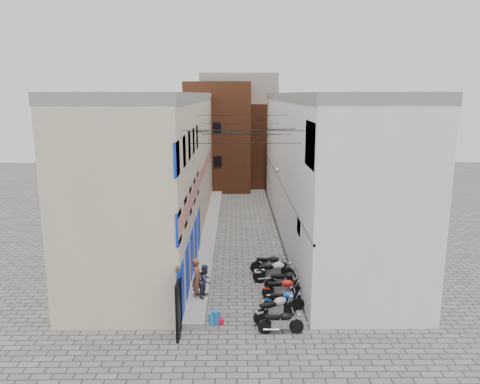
{
  "coord_description": "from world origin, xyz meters",
  "views": [
    {
      "loc": [
        -0.39,
        -16.56,
        8.93
      ],
      "look_at": [
        -0.11,
        11.62,
        3.0
      ],
      "focal_mm": 35.0,
      "sensor_mm": 36.0,
      "label": 1
    }
  ],
  "objects_px": {
    "motorcycle_g": "(270,263)",
    "water_jug_near": "(212,318)",
    "motorcycle_a": "(281,321)",
    "motorcycle_f": "(274,270)",
    "motorcycle_d": "(283,287)",
    "person_a": "(197,277)",
    "motorcycle_e": "(286,280)",
    "person_b": "(206,281)",
    "motorcycle_b": "(276,307)",
    "water_jug_far": "(216,317)",
    "red_crate": "(219,321)",
    "motorcycle_c": "(284,299)"
  },
  "relations": [
    {
      "from": "motorcycle_d",
      "to": "motorcycle_f",
      "type": "relative_size",
      "value": 0.89
    },
    {
      "from": "motorcycle_c",
      "to": "red_crate",
      "type": "xyz_separation_m",
      "value": [
        -2.7,
        -1.2,
        -0.38
      ]
    },
    {
      "from": "motorcycle_d",
      "to": "motorcycle_e",
      "type": "xyz_separation_m",
      "value": [
        0.2,
        0.76,
        0.03
      ]
    },
    {
      "from": "motorcycle_b",
      "to": "motorcycle_e",
      "type": "relative_size",
      "value": 1.02
    },
    {
      "from": "water_jug_far",
      "to": "red_crate",
      "type": "xyz_separation_m",
      "value": [
        0.12,
        0.0,
        -0.17
      ]
    },
    {
      "from": "motorcycle_g",
      "to": "water_jug_far",
      "type": "distance_m",
      "value": 5.84
    },
    {
      "from": "water_jug_far",
      "to": "red_crate",
      "type": "bearing_deg",
      "value": 0.0
    },
    {
      "from": "motorcycle_c",
      "to": "person_b",
      "type": "relative_size",
      "value": 1.16
    },
    {
      "from": "motorcycle_b",
      "to": "water_jug_far",
      "type": "bearing_deg",
      "value": -112.72
    },
    {
      "from": "person_b",
      "to": "red_crate",
      "type": "relative_size",
      "value": 4.02
    },
    {
      "from": "water_jug_near",
      "to": "motorcycle_c",
      "type": "bearing_deg",
      "value": 21.95
    },
    {
      "from": "motorcycle_e",
      "to": "person_b",
      "type": "relative_size",
      "value": 1.35
    },
    {
      "from": "motorcycle_e",
      "to": "person_b",
      "type": "bearing_deg",
      "value": -75.04
    },
    {
      "from": "motorcycle_e",
      "to": "motorcycle_b",
      "type": "bearing_deg",
      "value": -15.16
    },
    {
      "from": "water_jug_near",
      "to": "red_crate",
      "type": "relative_size",
      "value": 1.28
    },
    {
      "from": "motorcycle_d",
      "to": "person_a",
      "type": "relative_size",
      "value": 1.06
    },
    {
      "from": "motorcycle_b",
      "to": "motorcycle_f",
      "type": "bearing_deg",
      "value": 147.57
    },
    {
      "from": "red_crate",
      "to": "motorcycle_d",
      "type": "bearing_deg",
      "value": 39.82
    },
    {
      "from": "motorcycle_b",
      "to": "red_crate",
      "type": "relative_size",
      "value": 5.54
    },
    {
      "from": "person_b",
      "to": "motorcycle_g",
      "type": "bearing_deg",
      "value": -22.79
    },
    {
      "from": "motorcycle_a",
      "to": "motorcycle_f",
      "type": "height_order",
      "value": "motorcycle_f"
    },
    {
      "from": "motorcycle_g",
      "to": "water_jug_near",
      "type": "bearing_deg",
      "value": -21.72
    },
    {
      "from": "motorcycle_e",
      "to": "water_jug_near",
      "type": "height_order",
      "value": "motorcycle_e"
    },
    {
      "from": "person_b",
      "to": "water_jug_far",
      "type": "xyz_separation_m",
      "value": [
        0.53,
        -2.01,
        -0.7
      ]
    },
    {
      "from": "motorcycle_a",
      "to": "water_jug_near",
      "type": "relative_size",
      "value": 3.76
    },
    {
      "from": "person_a",
      "to": "water_jug_far",
      "type": "distance_m",
      "value": 2.38
    },
    {
      "from": "motorcycle_e",
      "to": "motorcycle_f",
      "type": "xyz_separation_m",
      "value": [
        -0.44,
        1.15,
        0.03
      ]
    },
    {
      "from": "person_b",
      "to": "red_crate",
      "type": "distance_m",
      "value": 2.28
    },
    {
      "from": "motorcycle_g",
      "to": "water_jug_near",
      "type": "height_order",
      "value": "motorcycle_g"
    },
    {
      "from": "person_b",
      "to": "water_jug_far",
      "type": "distance_m",
      "value": 2.19
    },
    {
      "from": "motorcycle_a",
      "to": "motorcycle_d",
      "type": "bearing_deg",
      "value": 172.93
    },
    {
      "from": "motorcycle_a",
      "to": "motorcycle_e",
      "type": "distance_m",
      "value": 3.87
    },
    {
      "from": "person_a",
      "to": "motorcycle_b",
      "type": "bearing_deg",
      "value": -114.94
    },
    {
      "from": "person_a",
      "to": "water_jug_far",
      "type": "bearing_deg",
      "value": -152.61
    },
    {
      "from": "motorcycle_b",
      "to": "water_jug_near",
      "type": "xyz_separation_m",
      "value": [
        -2.53,
        -0.25,
        -0.35
      ]
    },
    {
      "from": "person_b",
      "to": "water_jug_far",
      "type": "bearing_deg",
      "value": -145.25
    },
    {
      "from": "motorcycle_b",
      "to": "water_jug_near",
      "type": "distance_m",
      "value": 2.56
    },
    {
      "from": "motorcycle_d",
      "to": "motorcycle_e",
      "type": "bearing_deg",
      "value": 164.93
    },
    {
      "from": "motorcycle_e",
      "to": "water_jug_near",
      "type": "distance_m",
      "value": 4.45
    },
    {
      "from": "person_a",
      "to": "water_jug_near",
      "type": "bearing_deg",
      "value": -156.22
    },
    {
      "from": "motorcycle_e",
      "to": "water_jug_far",
      "type": "height_order",
      "value": "motorcycle_e"
    },
    {
      "from": "motorcycle_f",
      "to": "person_b",
      "type": "xyz_separation_m",
      "value": [
        -3.16,
        -2.2,
        0.38
      ]
    },
    {
      "from": "motorcycle_b",
      "to": "water_jug_far",
      "type": "height_order",
      "value": "motorcycle_b"
    },
    {
      "from": "motorcycle_a",
      "to": "water_jug_near",
      "type": "distance_m",
      "value": 2.77
    },
    {
      "from": "motorcycle_c",
      "to": "motorcycle_d",
      "type": "xyz_separation_m",
      "value": [
        0.05,
        1.1,
        0.05
      ]
    },
    {
      "from": "motorcycle_a",
      "to": "motorcycle_c",
      "type": "distance_m",
      "value": 1.99
    },
    {
      "from": "person_b",
      "to": "water_jug_near",
      "type": "distance_m",
      "value": 2.18
    },
    {
      "from": "person_a",
      "to": "person_b",
      "type": "xyz_separation_m",
      "value": [
        0.37,
        -0.03,
        -0.14
      ]
    },
    {
      "from": "water_jug_far",
      "to": "motorcycle_f",
      "type": "bearing_deg",
      "value": 58.01
    },
    {
      "from": "motorcycle_g",
      "to": "water_jug_far",
      "type": "xyz_separation_m",
      "value": [
        -2.5,
        -5.27,
        -0.28
      ]
    }
  ]
}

